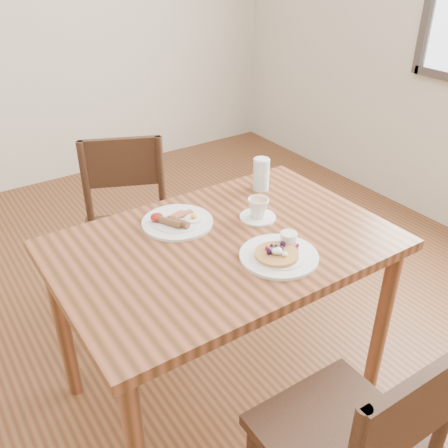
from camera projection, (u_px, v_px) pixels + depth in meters
name	position (u px, v px, depth m)	size (l,w,h in m)	color
ground	(224.00, 386.00, 2.17)	(5.00, 5.00, 0.00)	#522C17
dining_table	(224.00, 263.00, 1.84)	(1.20, 0.80, 0.75)	brown
chair_near	(356.00, 442.00, 1.38)	(0.42, 0.42, 0.88)	#3D1F16
chair_far	(128.00, 225.00, 2.39)	(0.55, 0.55, 0.88)	#3D1F16
pancake_plate	(280.00, 253.00, 1.70)	(0.27, 0.27, 0.06)	white
breakfast_plate	(177.00, 221.00, 1.89)	(0.27, 0.27, 0.04)	white
teacup_saucer	(258.00, 210.00, 1.91)	(0.14, 0.14, 0.08)	white
water_glass	(261.00, 174.00, 2.12)	(0.07, 0.07, 0.14)	silver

